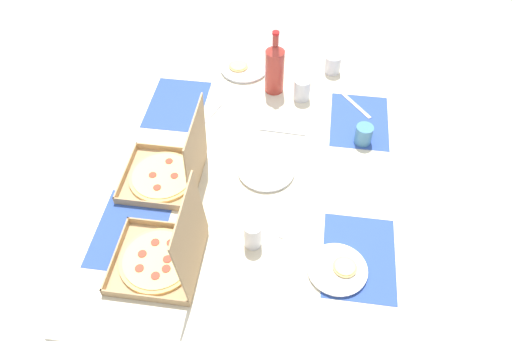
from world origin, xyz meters
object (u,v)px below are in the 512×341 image
Objects in this scene: cup_spare at (302,89)px; plate_near_left at (338,269)px; plate_far_right at (266,170)px; cup_dark at (364,135)px; cup_red at (253,235)px; cup_clear_right at (333,64)px; pizza_box_edge_far at (170,171)px; plate_near_right at (243,68)px; soda_bottle at (275,67)px; pizza_box_corner_left at (164,255)px.

plate_near_left is at bearing 12.29° from cup_spare.
plate_far_right is 0.46m from cup_dark.
cup_red is at bearing -34.18° from cup_dark.
pizza_box_edge_far is at bearing -37.62° from cup_clear_right.
plate_near_right is at bearing -120.51° from cup_spare.
plate_near_left is at bearing -7.43° from cup_dark.
soda_bottle is at bearing -176.91° from plate_far_right.
cup_spare is at bearing 167.52° from plate_far_right.
plate_far_right is 1.11× the size of plate_near_left.
plate_near_right is (-1.15, 0.10, -0.04)m from pizza_box_corner_left.
cup_dark is 0.83× the size of cup_spare.
pizza_box_corner_left is 1.45× the size of plate_far_right.
cup_red reaches higher than plate_near_right.
plate_far_right is 0.36m from cup_red.
cup_clear_right is (-1.15, -0.06, 0.04)m from plate_near_left.
cup_clear_right is at bearing 166.90° from cup_red.
plate_near_left is at bearing 3.20° from cup_clear_right.
pizza_box_edge_far is at bearing -124.87° from cup_red.
soda_bottle is 0.34m from cup_clear_right.
plate_near_right is 0.25m from soda_bottle.
plate_far_right is at bearing -12.48° from cup_spare.
pizza_box_corner_left is 0.32m from cup_red.
pizza_box_edge_far is 0.46m from cup_red.
cup_spare is (-0.26, -0.29, 0.01)m from cup_dark.
cup_red is (0.85, -0.11, 0.00)m from cup_spare.
plate_near_left is 1.98× the size of cup_red.
soda_bottle is at bearing 51.27° from plate_near_right.
soda_bottle is 3.51× the size of cup_clear_right.
cup_dark is at bearing 54.50° from soda_bottle.
cup_dark is at bearing 53.54° from plate_near_right.
cup_red is (0.59, -0.40, 0.01)m from cup_dark.
plate_far_right is 2.20× the size of cup_red.
cup_dark is at bearing 135.83° from pizza_box_corner_left.
pizza_box_edge_far is 1.46× the size of plate_far_right.
cup_dark is at bearing 145.82° from cup_red.
pizza_box_edge_far is at bearing -29.19° from soda_bottle.
plate_far_right is 0.50m from cup_spare.
cup_clear_right is (-0.81, 0.63, -0.01)m from pizza_box_edge_far.
cup_spare reaches higher than cup_dark.
pizza_box_corner_left is 1.00m from cup_dark.
plate_far_right is at bearing 104.40° from pizza_box_edge_far.
pizza_box_edge_far is at bearing -39.84° from cup_spare.
soda_bottle reaches higher than plate_near_left.
cup_red is 1.10m from cup_clear_right.
cup_dark is (-0.33, 0.78, -0.01)m from pizza_box_edge_far.
pizza_box_edge_far is 0.77m from plate_near_left.
cup_spare is 0.86m from cup_red.
pizza_box_edge_far is 0.40m from plate_far_right.
plate_near_right is at bearing -128.73° from soda_bottle.
pizza_box_edge_far reaches higher than plate_far_right.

